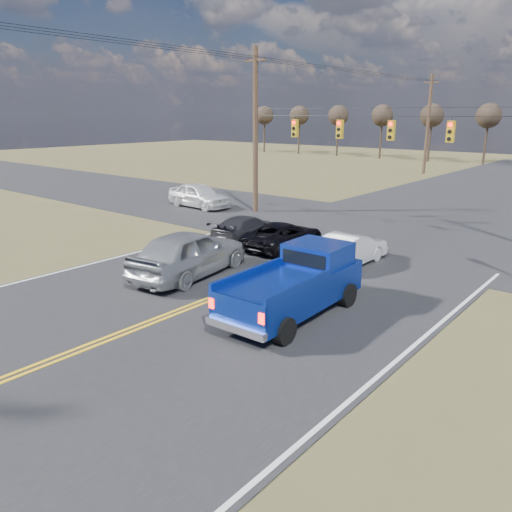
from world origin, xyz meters
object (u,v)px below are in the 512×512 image
Objects in this scene: silver_suv at (189,253)px; black_suv at (283,236)px; pickup_truck at (296,284)px; white_car_queue at (349,249)px; cross_car_west at (199,195)px; dgrey_car_queue at (246,228)px.

black_suv is at bearing -102.43° from silver_suv.
pickup_truck reaches higher than white_car_queue.
cross_car_west reaches higher than white_car_queue.
black_suv is 1.04× the size of dgrey_car_queue.
silver_suv is 1.13× the size of cross_car_west.
pickup_truck reaches higher than dgrey_car_queue.
white_car_queue is at bearing 170.80° from dgrey_car_queue.
cross_car_west reaches higher than black_suv.
black_suv is (-5.07, 6.17, -0.37)m from pickup_truck.
silver_suv is at bearing 172.67° from pickup_truck.
black_suv is 2.29m from dgrey_car_queue.
black_suv is 3.70m from white_car_queue.
pickup_truck is 9.62m from dgrey_car_queue.
pickup_truck reaches higher than cross_car_west.
black_suv is (0.39, 5.61, -0.30)m from silver_suv.
cross_car_west is (-8.53, 5.01, 0.19)m from dgrey_car_queue.
dgrey_car_queue is (-1.91, 5.62, -0.29)m from silver_suv.
pickup_truck is at bearing 165.70° from silver_suv.
dgrey_car_queue reaches higher than black_suv.
pickup_truck is 1.34× the size of white_car_queue.
dgrey_car_queue is (-7.37, 6.18, -0.37)m from pickup_truck.
white_car_queue is 0.86× the size of cross_car_west.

